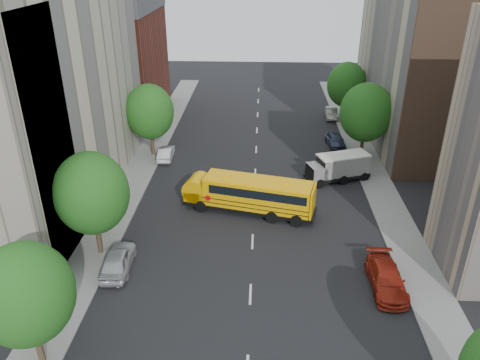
# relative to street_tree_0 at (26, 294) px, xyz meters

# --- Properties ---
(ground) EXTENTS (120.00, 120.00, 0.00)m
(ground) POSITION_rel_street_tree_0_xyz_m (11.00, 14.00, -4.64)
(ground) COLOR black
(ground) RESTS_ON ground
(sidewalk_left) EXTENTS (3.00, 80.00, 0.12)m
(sidewalk_left) POSITION_rel_street_tree_0_xyz_m (-0.50, 19.00, -4.58)
(sidewalk_left) COLOR slate
(sidewalk_left) RESTS_ON ground
(sidewalk_right) EXTENTS (3.00, 80.00, 0.12)m
(sidewalk_right) POSITION_rel_street_tree_0_xyz_m (22.50, 19.00, -4.58)
(sidewalk_right) COLOR slate
(sidewalk_right) RESTS_ON ground
(lane_markings) EXTENTS (0.15, 64.00, 0.01)m
(lane_markings) POSITION_rel_street_tree_0_xyz_m (11.00, 24.00, -4.64)
(lane_markings) COLOR silver
(lane_markings) RESTS_ON ground
(building_left_cream) EXTENTS (10.00, 26.00, 20.00)m
(building_left_cream) POSITION_rel_street_tree_0_xyz_m (-7.00, 20.00, 5.36)
(building_left_cream) COLOR beige
(building_left_cream) RESTS_ON ground
(building_left_redbrick) EXTENTS (10.00, 15.00, 13.00)m
(building_left_redbrick) POSITION_rel_street_tree_0_xyz_m (-7.00, 42.00, 1.86)
(building_left_redbrick) COLOR maroon
(building_left_redbrick) RESTS_ON ground
(building_right_far) EXTENTS (10.00, 22.00, 18.00)m
(building_right_far) POSITION_rel_street_tree_0_xyz_m (29.00, 34.00, 4.36)
(building_right_far) COLOR #B8AB8F
(building_right_far) RESTS_ON ground
(building_right_sidewall) EXTENTS (10.10, 0.30, 18.00)m
(building_right_sidewall) POSITION_rel_street_tree_0_xyz_m (29.00, 23.00, 4.36)
(building_right_sidewall) COLOR brown
(building_right_sidewall) RESTS_ON ground
(street_tree_0) EXTENTS (4.80, 4.80, 7.41)m
(street_tree_0) POSITION_rel_street_tree_0_xyz_m (0.00, 0.00, 0.00)
(street_tree_0) COLOR #38281C
(street_tree_0) RESTS_ON ground
(street_tree_1) EXTENTS (5.12, 5.12, 7.90)m
(street_tree_1) POSITION_rel_street_tree_0_xyz_m (0.00, 10.00, 0.31)
(street_tree_1) COLOR #38281C
(street_tree_1) RESTS_ON ground
(street_tree_2) EXTENTS (4.99, 4.99, 7.71)m
(street_tree_2) POSITION_rel_street_tree_0_xyz_m (0.00, 28.00, 0.19)
(street_tree_2) COLOR #38281C
(street_tree_2) RESTS_ON ground
(street_tree_4) EXTENTS (5.25, 5.25, 8.10)m
(street_tree_4) POSITION_rel_street_tree_0_xyz_m (22.00, 28.00, 0.43)
(street_tree_4) COLOR #38281C
(street_tree_4) RESTS_ON ground
(street_tree_5) EXTENTS (4.86, 4.86, 7.51)m
(street_tree_5) POSITION_rel_street_tree_0_xyz_m (22.00, 40.00, 0.06)
(street_tree_5) COLOR #38281C
(street_tree_5) RESTS_ON ground
(school_bus) EXTENTS (11.31, 5.05, 3.12)m
(school_bus) POSITION_rel_street_tree_0_xyz_m (10.55, 16.56, -2.90)
(school_bus) COLOR black
(school_bus) RESTS_ON ground
(safari_truck) EXTENTS (6.39, 4.02, 2.59)m
(safari_truck) POSITION_rel_street_tree_0_xyz_m (18.85, 22.84, -3.27)
(safari_truck) COLOR black
(safari_truck) RESTS_ON ground
(parked_car_0) EXTENTS (2.12, 4.73, 1.58)m
(parked_car_0) POSITION_rel_street_tree_0_xyz_m (1.82, 8.20, -3.85)
(parked_car_0) COLOR #AEAFB5
(parked_car_0) RESTS_ON ground
(parked_car_1) EXTENTS (1.51, 3.95, 1.28)m
(parked_car_1) POSITION_rel_street_tree_0_xyz_m (1.58, 27.07, -4.00)
(parked_car_1) COLOR silver
(parked_car_1) RESTS_ON ground
(parked_car_3) EXTENTS (2.10, 5.10, 1.48)m
(parked_car_3) POSITION_rel_street_tree_0_xyz_m (19.80, 7.07, -3.90)
(parked_car_3) COLOR maroon
(parked_car_3) RESTS_ON ground
(parked_car_4) EXTENTS (2.09, 4.36, 1.44)m
(parked_car_4) POSITION_rel_street_tree_0_xyz_m (19.80, 31.46, -3.92)
(parked_car_4) COLOR #2F3A53
(parked_car_4) RESTS_ON ground
(parked_car_5) EXTENTS (1.61, 4.08, 1.32)m
(parked_car_5) POSITION_rel_street_tree_0_xyz_m (20.60, 41.17, -3.98)
(parked_car_5) COLOR gray
(parked_car_5) RESTS_ON ground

